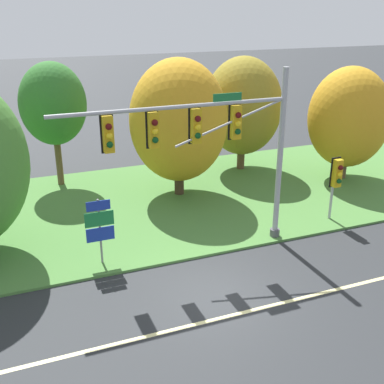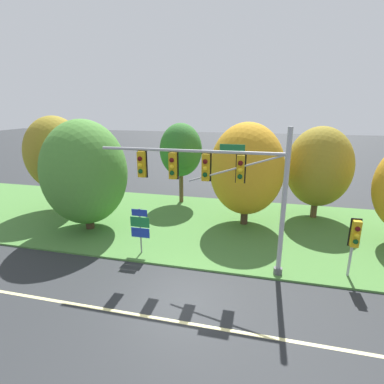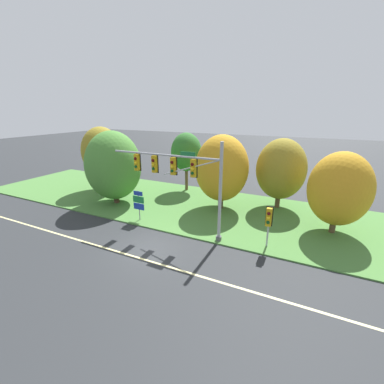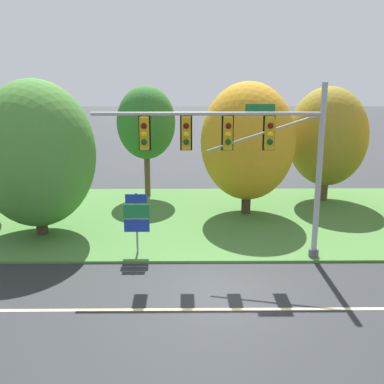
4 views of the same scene
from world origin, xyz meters
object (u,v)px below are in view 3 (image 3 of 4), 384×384
object	(u,v)px
tree_left_of_mast	(113,166)
tree_behind_signpost	(186,152)
traffic_signal_mast	(180,174)
pedestrian_signal_near_kerb	(269,219)
tree_mid_verge	(222,168)
tree_right_far	(339,189)
tree_tall_centre	(281,169)
tree_nearest_road	(102,152)
route_sign_post	(139,202)

from	to	relation	value
tree_left_of_mast	tree_behind_signpost	size ratio (longest dim) A/B	1.08
traffic_signal_mast	pedestrian_signal_near_kerb	size ratio (longest dim) A/B	3.08
tree_mid_verge	tree_right_far	bearing A→B (deg)	-6.54
tree_tall_centre	tree_mid_verge	bearing A→B (deg)	-152.43
tree_behind_signpost	pedestrian_signal_near_kerb	bearing A→B (deg)	-40.72
tree_behind_signpost	tree_mid_verge	world-z (taller)	tree_mid_verge
traffic_signal_mast	tree_right_far	distance (m)	11.29
tree_behind_signpost	tree_right_far	size ratio (longest dim) A/B	1.06
pedestrian_signal_near_kerb	tree_tall_centre	world-z (taller)	tree_tall_centre
tree_nearest_road	tree_tall_centre	world-z (taller)	tree_nearest_road
tree_left_of_mast	tree_behind_signpost	bearing A→B (deg)	57.68
tree_tall_centre	tree_right_far	size ratio (longest dim) A/B	1.06
traffic_signal_mast	tree_behind_signpost	size ratio (longest dim) A/B	1.39
pedestrian_signal_near_kerb	tree_tall_centre	distance (m)	8.11
pedestrian_signal_near_kerb	route_sign_post	xyz separation A→B (m)	(-10.26, -0.02, -0.49)
tree_right_far	tree_behind_signpost	bearing A→B (deg)	162.24
tree_nearest_road	tree_mid_verge	xyz separation A→B (m)	(13.83, 0.20, -0.53)
traffic_signal_mast	tree_nearest_road	distance (m)	14.10
tree_behind_signpost	tree_right_far	xyz separation A→B (m)	(14.55, -4.66, -0.91)
route_sign_post	tree_mid_verge	distance (m)	7.79
pedestrian_signal_near_kerb	route_sign_post	world-z (taller)	pedestrian_signal_near_kerb
pedestrian_signal_near_kerb	tree_nearest_road	bearing A→B (deg)	164.48
tree_nearest_road	tree_behind_signpost	world-z (taller)	tree_nearest_road
tree_left_of_mast	tree_right_far	bearing A→B (deg)	6.27
tree_mid_verge	tree_tall_centre	xyz separation A→B (m)	(4.71, 2.46, -0.11)
tree_mid_verge	traffic_signal_mast	bearing A→B (deg)	-99.06
tree_tall_centre	tree_behind_signpost	bearing A→B (deg)	173.50
traffic_signal_mast	pedestrian_signal_near_kerb	world-z (taller)	traffic_signal_mast
pedestrian_signal_near_kerb	tree_left_of_mast	bearing A→B (deg)	170.92
tree_behind_signpost	tree_right_far	bearing A→B (deg)	-17.76
route_sign_post	tree_behind_signpost	distance (m)	9.51
tree_behind_signpost	tree_tall_centre	distance (m)	10.17
tree_behind_signpost	tree_right_far	world-z (taller)	tree_behind_signpost
tree_nearest_road	tree_tall_centre	bearing A→B (deg)	8.17
pedestrian_signal_near_kerb	tree_behind_signpost	world-z (taller)	tree_behind_signpost
pedestrian_signal_near_kerb	tree_tall_centre	size ratio (longest dim) A/B	0.45
route_sign_post	tree_right_far	size ratio (longest dim) A/B	0.42
tree_nearest_road	tree_left_of_mast	size ratio (longest dim) A/B	1.01
tree_left_of_mast	tree_mid_verge	world-z (taller)	tree_left_of_mast
tree_nearest_road	tree_right_far	size ratio (longest dim) A/B	1.16
tree_nearest_road	tree_left_of_mast	world-z (taller)	tree_nearest_road
pedestrian_signal_near_kerb	tree_mid_verge	distance (m)	7.74
traffic_signal_mast	tree_behind_signpost	xyz separation A→B (m)	(-4.43, 9.54, -0.21)
tree_nearest_road	tree_tall_centre	xyz separation A→B (m)	(18.54, 2.66, -0.64)
route_sign_post	tree_nearest_road	distance (m)	10.60
pedestrian_signal_near_kerb	tree_tall_centre	xyz separation A→B (m)	(-0.48, 7.94, 1.58)
tree_mid_verge	tree_right_far	distance (m)	9.24
tree_nearest_road	tree_right_far	bearing A→B (deg)	-2.11
pedestrian_signal_near_kerb	route_sign_post	size ratio (longest dim) A/B	1.13
route_sign_post	tree_right_far	distance (m)	15.02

